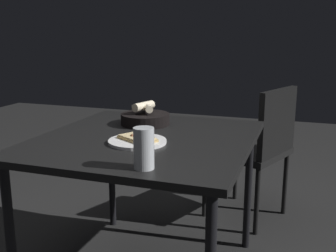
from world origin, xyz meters
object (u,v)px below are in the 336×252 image
pizza_plate (137,141)px  bread_basket (145,118)px  beer_glass (144,150)px  dining_table (146,150)px  chair_near (258,144)px

pizza_plate → bread_basket: (0.11, -0.35, 0.02)m
pizza_plate → beer_glass: (-0.16, 0.30, 0.06)m
beer_glass → bread_basket: bearing=-68.0°
dining_table → bread_basket: bread_basket is taller
pizza_plate → chair_near: (-0.41, -0.95, -0.23)m
pizza_plate → chair_near: size_ratio=0.29×
pizza_plate → chair_near: 1.06m
bread_basket → chair_near: size_ratio=0.29×
bread_basket → dining_table: bearing=112.9°
pizza_plate → chair_near: chair_near is taller
bread_basket → beer_glass: beer_glass is taller
pizza_plate → dining_table: bearing=-87.1°
pizza_plate → beer_glass: bearing=117.3°
dining_table → pizza_plate: 0.13m
dining_table → pizza_plate: bearing=92.9°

